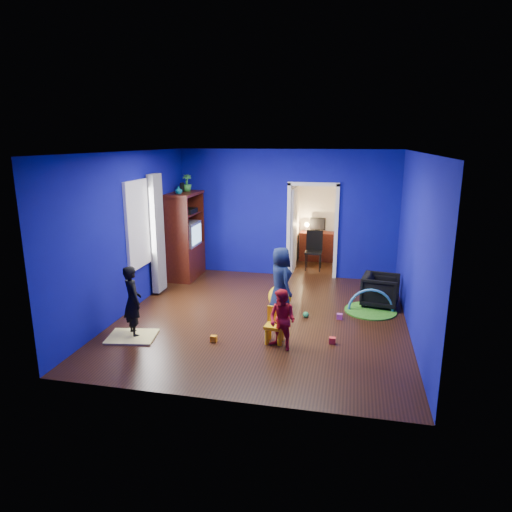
% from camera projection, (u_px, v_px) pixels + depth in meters
% --- Properties ---
extents(floor, '(5.00, 5.50, 0.01)m').
position_uv_depth(floor, '(263.00, 317.00, 8.19)').
color(floor, black).
rests_on(floor, ground).
extents(ceiling, '(5.00, 5.50, 0.01)m').
position_uv_depth(ceiling, '(264.00, 152.00, 7.48)').
color(ceiling, white).
rests_on(ceiling, wall_back).
extents(wall_back, '(5.00, 0.02, 2.90)m').
position_uv_depth(wall_back, '(286.00, 214.00, 10.44)').
color(wall_back, '#0C0B7F').
rests_on(wall_back, floor).
extents(wall_front, '(5.00, 0.02, 2.90)m').
position_uv_depth(wall_front, '(217.00, 287.00, 5.23)').
color(wall_front, '#0C0B7F').
rests_on(wall_front, floor).
extents(wall_left, '(0.02, 5.50, 2.90)m').
position_uv_depth(wall_left, '(129.00, 232.00, 8.34)').
color(wall_left, '#0C0B7F').
rests_on(wall_left, floor).
extents(wall_right, '(0.02, 5.50, 2.90)m').
position_uv_depth(wall_right, '(416.00, 245.00, 7.33)').
color(wall_right, '#0C0B7F').
rests_on(wall_right, floor).
extents(alcove, '(1.00, 1.75, 2.50)m').
position_uv_depth(alcove, '(316.00, 217.00, 11.20)').
color(alcove, silver).
rests_on(alcove, floor).
extents(armchair, '(0.78, 0.76, 0.61)m').
position_uv_depth(armchair, '(381.00, 290.00, 8.69)').
color(armchair, black).
rests_on(armchair, floor).
extents(child_black, '(0.50, 0.50, 1.17)m').
position_uv_depth(child_black, '(133.00, 301.00, 7.30)').
color(child_black, black).
rests_on(child_black, floor).
extents(child_navy, '(0.66, 0.72, 1.24)m').
position_uv_depth(child_navy, '(281.00, 281.00, 8.26)').
color(child_navy, '#0E1736').
rests_on(child_navy, floor).
extents(toddler_red, '(0.57, 0.52, 0.94)m').
position_uv_depth(toddler_red, '(282.00, 320.00, 6.85)').
color(toddler_red, red).
rests_on(toddler_red, floor).
extents(vase, '(0.18, 0.18, 0.17)m').
position_uv_depth(vase, '(179.00, 190.00, 9.83)').
color(vase, '#0D5A69').
rests_on(vase, tv_armoire).
extents(potted_plant, '(0.28, 0.28, 0.38)m').
position_uv_depth(potted_plant, '(187.00, 183.00, 10.30)').
color(potted_plant, green).
rests_on(potted_plant, tv_armoire).
extents(tv_armoire, '(0.58, 1.14, 1.96)m').
position_uv_depth(tv_armoire, '(185.00, 236.00, 10.38)').
color(tv_armoire, '#41140A').
rests_on(tv_armoire, floor).
extents(crt_tv, '(0.46, 0.70, 0.54)m').
position_uv_depth(crt_tv, '(187.00, 234.00, 10.36)').
color(crt_tv, silver).
rests_on(crt_tv, tv_armoire).
extents(yellow_blanket, '(0.84, 0.71, 0.03)m').
position_uv_depth(yellow_blanket, '(132.00, 337.00, 7.35)').
color(yellow_blanket, '#F2E07A').
rests_on(yellow_blanket, floor).
extents(hopper_ball, '(0.44, 0.44, 0.44)m').
position_uv_depth(hopper_ball, '(280.00, 297.00, 8.60)').
color(hopper_ball, yellow).
rests_on(hopper_ball, floor).
extents(kid_chair, '(0.31, 0.31, 0.50)m').
position_uv_depth(kid_chair, '(275.00, 327.00, 7.13)').
color(kid_chair, yellow).
rests_on(kid_chair, floor).
extents(play_mat, '(0.95, 0.95, 0.03)m').
position_uv_depth(play_mat, '(370.00, 311.00, 8.47)').
color(play_mat, '#50A926').
rests_on(play_mat, floor).
extents(toy_arch, '(0.85, 0.11, 0.85)m').
position_uv_depth(toy_arch, '(370.00, 310.00, 8.47)').
color(toy_arch, '#3F8CD8').
rests_on(toy_arch, floor).
extents(window_left, '(0.03, 0.95, 1.55)m').
position_uv_depth(window_left, '(138.00, 224.00, 8.64)').
color(window_left, white).
rests_on(window_left, wall_left).
extents(curtain, '(0.14, 0.42, 2.40)m').
position_uv_depth(curtain, '(157.00, 234.00, 9.22)').
color(curtain, slate).
rests_on(curtain, floor).
extents(doorway, '(1.16, 0.10, 2.10)m').
position_uv_depth(doorway, '(312.00, 232.00, 10.42)').
color(doorway, white).
rests_on(doorway, floor).
extents(study_desk, '(0.88, 0.44, 0.75)m').
position_uv_depth(study_desk, '(317.00, 246.00, 12.02)').
color(study_desk, '#3D140A').
rests_on(study_desk, floor).
extents(desk_monitor, '(0.40, 0.05, 0.32)m').
position_uv_depth(desk_monitor, '(318.00, 224.00, 11.99)').
color(desk_monitor, black).
rests_on(desk_monitor, study_desk).
extents(desk_lamp, '(0.14, 0.14, 0.14)m').
position_uv_depth(desk_lamp, '(307.00, 225.00, 11.99)').
color(desk_lamp, '#FFD88C').
rests_on(desk_lamp, study_desk).
extents(folding_chair, '(0.40, 0.40, 0.92)m').
position_uv_depth(folding_chair, '(314.00, 251.00, 11.09)').
color(folding_chair, black).
rests_on(folding_chair, floor).
extents(book_shelf, '(0.88, 0.24, 0.04)m').
position_uv_depth(book_shelf, '(319.00, 183.00, 11.71)').
color(book_shelf, white).
rests_on(book_shelf, study_desk).
extents(toy_0, '(0.10, 0.08, 0.10)m').
position_uv_depth(toy_0, '(332.00, 341.00, 7.12)').
color(toy_0, red).
rests_on(toy_0, floor).
extents(toy_1, '(0.11, 0.11, 0.11)m').
position_uv_depth(toy_1, '(385.00, 304.00, 8.68)').
color(toy_1, '#237DCA').
rests_on(toy_1, floor).
extents(toy_2, '(0.10, 0.08, 0.10)m').
position_uv_depth(toy_2, '(214.00, 339.00, 7.19)').
color(toy_2, orange).
rests_on(toy_2, floor).
extents(toy_3, '(0.11, 0.11, 0.11)m').
position_uv_depth(toy_3, '(306.00, 315.00, 8.17)').
color(toy_3, green).
rests_on(toy_3, floor).
extents(toy_4, '(0.10, 0.08, 0.10)m').
position_uv_depth(toy_4, '(340.00, 316.00, 8.10)').
color(toy_4, '#C84BA5').
rests_on(toy_4, floor).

